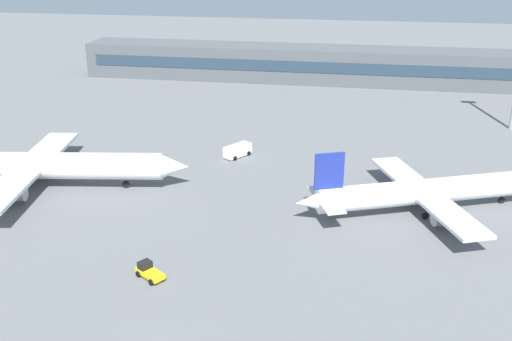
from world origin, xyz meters
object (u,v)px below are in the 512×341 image
service_van_white (238,150)px  airplane_near (38,166)px  baggage_tug_yellow (149,271)px  airplane_mid (432,191)px

service_van_white → airplane_near: bearing=-145.8°
airplane_near → service_van_white: airplane_near is taller
baggage_tug_yellow → service_van_white: size_ratio=0.70×
baggage_tug_yellow → airplane_mid: bearing=35.5°
airplane_mid → service_van_white: airplane_mid is taller
baggage_tug_yellow → service_van_white: 39.65m
airplane_near → service_van_white: 32.58m
airplane_mid → service_van_white: 34.91m
airplane_mid → service_van_white: (-30.82, 16.30, -1.83)m
airplane_near → baggage_tug_yellow: 32.98m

